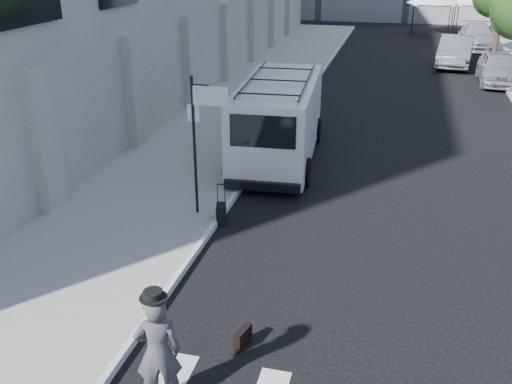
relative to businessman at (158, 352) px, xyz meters
The scene contains 10 objects.
ground 3.29m from the businessman, 71.98° to the left, with size 120.00×120.00×0.00m, color black.
sidewalk_left 19.30m from the businessman, 99.78° to the left, with size 4.50×48.00×0.15m, color gray.
sign_pole 6.58m from the businessman, 102.62° to the left, with size 1.03×0.07×3.50m.
businessman is the anchor object (origin of this frame).
briefcase 1.96m from the businessman, 61.53° to the left, with size 0.12×0.44×0.34m, color black.
suitcase 6.11m from the businessman, 98.76° to the left, with size 0.31×0.41×1.02m.
cargo_van 11.11m from the businessman, 92.79° to the left, with size 2.77×6.94×2.54m.
parked_car_a 25.49m from the businessman, 72.24° to the left, with size 1.84×4.58×1.56m, color #9FA2A7.
parked_car_b 28.99m from the businessman, 78.11° to the left, with size 1.75×5.03×1.66m, color slate.
parked_car_c 35.65m from the businessman, 77.40° to the left, with size 2.20×5.42×1.57m, color #A3A6AB.
Camera 1 is at (2.08, -9.18, 6.47)m, focal length 40.00 mm.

